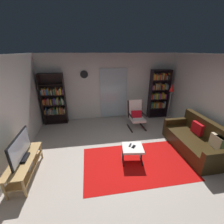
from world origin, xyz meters
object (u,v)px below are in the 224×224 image
(bookshelf_near_tv, at_px, (54,100))
(lounge_armchair, at_px, (136,114))
(tv_remote, at_px, (130,145))
(wall_clock, at_px, (84,74))
(leather_sofa, at_px, (197,140))
(tv_stand, at_px, (25,165))
(floor_lamp_by_shelf, at_px, (171,93))
(television, at_px, (20,148))
(ottoman, at_px, (132,149))
(cell_phone, at_px, (134,147))
(bookshelf_near_sofa, at_px, (158,93))

(bookshelf_near_tv, relative_size, lounge_armchair, 1.90)
(tv_remote, xyz_separation_m, wall_clock, (-1.10, 2.71, 1.43))
(bookshelf_near_tv, distance_m, leather_sofa, 4.98)
(tv_stand, xyz_separation_m, floor_lamp_by_shelf, (4.54, 2.04, 0.91))
(lounge_armchair, relative_size, floor_lamp_by_shelf, 0.65)
(television, relative_size, ottoman, 1.65)
(tv_remote, bearing_deg, tv_stand, -144.30)
(lounge_armchair, relative_size, cell_phone, 7.30)
(leather_sofa, relative_size, cell_phone, 13.51)
(bookshelf_near_sofa, height_order, ottoman, bookshelf_near_sofa)
(tv_stand, relative_size, cell_phone, 9.13)
(tv_stand, xyz_separation_m, bookshelf_near_sofa, (4.38, 2.73, 0.74))
(floor_lamp_by_shelf, relative_size, wall_clock, 5.38)
(leather_sofa, bearing_deg, television, -176.77)
(ottoman, height_order, tv_remote, tv_remote)
(bookshelf_near_sofa, bearing_deg, leather_sofa, -88.23)
(leather_sofa, bearing_deg, cell_phone, -176.07)
(bookshelf_near_sofa, distance_m, tv_remote, 3.23)
(tv_remote, relative_size, cell_phone, 1.03)
(ottoman, bearing_deg, cell_phone, 7.49)
(bookshelf_near_sofa, xyz_separation_m, cell_phone, (-1.82, -2.61, -0.64))
(tv_stand, height_order, floor_lamp_by_shelf, floor_lamp_by_shelf)
(tv_stand, height_order, lounge_armchair, lounge_armchair)
(bookshelf_near_tv, distance_m, tv_remote, 3.47)
(lounge_armchair, xyz_separation_m, tv_remote, (-0.70, -1.70, -0.11))
(television, height_order, tv_remote, television)
(tv_stand, height_order, cell_phone, tv_stand)
(bookshelf_near_sofa, relative_size, leather_sofa, 1.05)
(bookshelf_near_tv, bearing_deg, leather_sofa, -30.40)
(bookshelf_near_tv, distance_m, floor_lamp_by_shelf, 4.40)
(tv_stand, height_order, bookshelf_near_tv, bookshelf_near_tv)
(cell_phone, bearing_deg, tv_stand, -137.80)
(tv_stand, bearing_deg, bookshelf_near_tv, 85.85)
(cell_phone, relative_size, floor_lamp_by_shelf, 0.09)
(floor_lamp_by_shelf, bearing_deg, television, -155.76)
(tv_stand, relative_size, ottoman, 2.21)
(tv_stand, height_order, leather_sofa, leather_sofa)
(tv_stand, bearing_deg, leather_sofa, 3.26)
(floor_lamp_by_shelf, bearing_deg, cell_phone, -135.83)
(bookshelf_near_tv, bearing_deg, bookshelf_near_sofa, -0.28)
(bookshelf_near_sofa, distance_m, floor_lamp_by_shelf, 0.72)
(tv_stand, xyz_separation_m, bookshelf_near_tv, (0.20, 2.75, 0.62))
(tv_stand, bearing_deg, lounge_armchair, 30.77)
(leather_sofa, bearing_deg, wall_clock, 139.18)
(floor_lamp_by_shelf, bearing_deg, lounge_armchair, -173.88)
(bookshelf_near_tv, xyz_separation_m, ottoman, (2.33, -2.63, -0.59))
(tv_remote, bearing_deg, ottoman, -28.93)
(leather_sofa, distance_m, cell_phone, 1.91)
(bookshelf_near_sofa, bearing_deg, tv_remote, -126.75)
(television, bearing_deg, tv_remote, 4.50)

